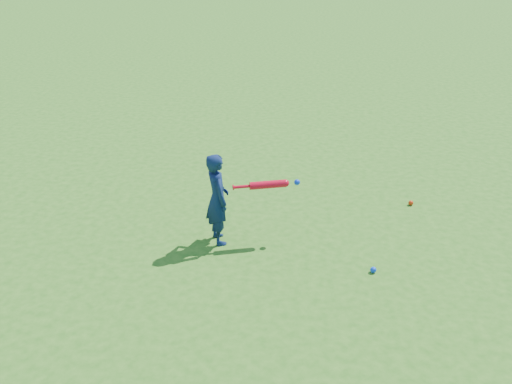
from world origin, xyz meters
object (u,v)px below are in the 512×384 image
child (217,199)px  bat_swing (271,184)px  ground_ball_red (411,203)px  ground_ball_blue (373,270)px

child → bat_swing: bearing=-103.1°
ground_ball_red → ground_ball_blue: size_ratio=0.97×
ground_ball_red → bat_swing: size_ratio=0.09×
ground_ball_blue → bat_swing: bearing=151.2°
ground_ball_blue → bat_swing: bat_swing is taller
ground_ball_red → child: bearing=-154.5°
ground_ball_blue → bat_swing: size_ratio=0.09×
child → ground_ball_red: size_ratio=16.88×
ground_ball_red → ground_ball_blue: 1.98m
bat_swing → ground_ball_red: bearing=13.6°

